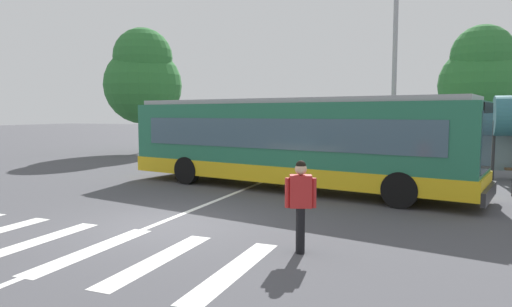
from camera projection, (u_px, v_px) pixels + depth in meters
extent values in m
plane|color=#47474C|center=(165.00, 225.00, 10.37)|extent=(160.00, 160.00, 0.00)
cylinder|color=black|center=(421.00, 179.00, 14.16)|extent=(1.04, 0.49, 1.00)
cylinder|color=black|center=(400.00, 190.00, 12.21)|extent=(1.04, 0.49, 1.00)
cylinder|color=black|center=(226.00, 164.00, 18.36)|extent=(1.04, 0.49, 1.00)
cylinder|color=black|center=(187.00, 170.00, 16.41)|extent=(1.04, 0.49, 1.00)
cube|color=#236B4C|center=(289.00, 141.00, 15.32)|extent=(12.28, 4.90, 2.55)
cube|color=gold|center=(289.00, 170.00, 15.41)|extent=(12.41, 4.94, 0.55)
cube|color=#3D5666|center=(290.00, 132.00, 15.29)|extent=(10.88, 4.66, 0.96)
cube|color=#3D5666|center=(487.00, 141.00, 12.02)|extent=(0.49, 2.21, 1.63)
cube|color=black|center=(488.00, 108.00, 11.94)|extent=(0.45, 1.91, 0.28)
cube|color=#99999E|center=(290.00, 101.00, 15.19)|extent=(11.77, 4.60, 0.16)
cube|color=#28282B|center=(489.00, 193.00, 12.08)|extent=(0.63, 2.52, 0.36)
cylinder|color=black|center=(300.00, 229.00, 8.39)|extent=(0.16, 0.16, 0.85)
cylinder|color=black|center=(301.00, 231.00, 8.26)|extent=(0.16, 0.16, 0.85)
cube|color=#B22323|center=(301.00, 191.00, 8.26)|extent=(0.46, 0.38, 0.60)
cylinder|color=#B22323|center=(288.00, 193.00, 8.27)|extent=(0.10, 0.10, 0.55)
cylinder|color=#B22323|center=(314.00, 193.00, 8.26)|extent=(0.10, 0.10, 0.55)
sphere|color=tan|center=(301.00, 169.00, 8.23)|extent=(0.22, 0.22, 0.22)
sphere|color=black|center=(301.00, 165.00, 8.22)|extent=(0.19, 0.19, 0.19)
cylinder|color=black|center=(273.00, 153.00, 25.41)|extent=(0.24, 0.65, 0.64)
cylinder|color=black|center=(301.00, 154.00, 24.69)|extent=(0.24, 0.65, 0.64)
cylinder|color=black|center=(252.00, 158.00, 22.90)|extent=(0.24, 0.65, 0.64)
cylinder|color=black|center=(282.00, 159.00, 22.18)|extent=(0.24, 0.65, 0.64)
cube|color=white|center=(278.00, 150.00, 23.77)|extent=(2.10, 4.61, 0.52)
cube|color=#3D5666|center=(277.00, 141.00, 23.64)|extent=(1.74, 2.26, 0.44)
cube|color=white|center=(277.00, 138.00, 23.63)|extent=(1.65, 2.07, 0.09)
cylinder|color=black|center=(322.00, 156.00, 24.07)|extent=(0.20, 0.64, 0.64)
cylinder|color=black|center=(354.00, 157.00, 23.45)|extent=(0.20, 0.64, 0.64)
cylinder|color=black|center=(309.00, 161.00, 21.49)|extent=(0.20, 0.64, 0.64)
cylinder|color=black|center=(344.00, 162.00, 20.87)|extent=(0.20, 0.64, 0.64)
cube|color=#196B70|center=(333.00, 152.00, 22.44)|extent=(1.82, 4.50, 0.52)
cube|color=#3D5666|center=(332.00, 143.00, 22.32)|extent=(1.60, 2.16, 0.44)
cube|color=#196B70|center=(332.00, 139.00, 22.30)|extent=(1.53, 1.98, 0.09)
cylinder|color=black|center=(375.00, 157.00, 23.53)|extent=(0.25, 0.65, 0.64)
cylinder|color=black|center=(409.00, 158.00, 22.79)|extent=(0.25, 0.65, 0.64)
cylinder|color=black|center=(363.00, 162.00, 21.05)|extent=(0.25, 0.65, 0.64)
cylinder|color=black|center=(400.00, 163.00, 20.30)|extent=(0.25, 0.65, 0.64)
cube|color=#C6B793|center=(387.00, 153.00, 21.89)|extent=(2.19, 4.64, 0.52)
cube|color=#3D5666|center=(387.00, 143.00, 21.77)|extent=(1.78, 2.29, 0.44)
cube|color=#C6B793|center=(387.00, 140.00, 21.75)|extent=(1.69, 2.10, 0.09)
cylinder|color=#28282B|center=(493.00, 150.00, 17.38)|extent=(0.12, 0.12, 2.30)
cylinder|color=#939399|center=(394.00, 80.00, 19.27)|extent=(0.20, 0.20, 8.01)
cylinder|color=brown|center=(144.00, 133.00, 29.23)|extent=(0.36, 0.36, 2.64)
sphere|color=#2D7033|center=(143.00, 85.00, 28.96)|extent=(4.94, 4.94, 4.94)
sphere|color=#2D7033|center=(143.00, 58.00, 28.45)|extent=(3.70, 3.70, 3.70)
cylinder|color=brown|center=(478.00, 136.00, 24.89)|extent=(0.36, 0.36, 2.61)
sphere|color=#2D7033|center=(480.00, 85.00, 24.64)|extent=(4.37, 4.37, 4.37)
sphere|color=#2D7033|center=(482.00, 56.00, 24.18)|extent=(3.28, 3.28, 3.28)
cube|color=silver|center=(35.00, 242.00, 9.03)|extent=(0.45, 3.14, 0.01)
cube|color=silver|center=(93.00, 250.00, 8.49)|extent=(0.45, 3.14, 0.01)
cube|color=silver|center=(159.00, 259.00, 7.95)|extent=(0.45, 3.14, 0.01)
cube|color=silver|center=(234.00, 270.00, 7.41)|extent=(0.45, 3.14, 0.01)
cube|color=silver|center=(198.00, 208.00, 12.31)|extent=(0.16, 24.00, 0.01)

